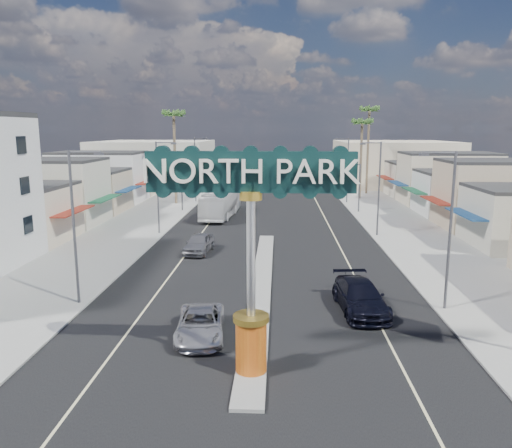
# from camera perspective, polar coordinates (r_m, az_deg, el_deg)

# --- Properties ---
(ground) EXTENTS (160.00, 160.00, 0.00)m
(ground) POSITION_cam_1_polar(r_m,az_deg,el_deg) (48.54, 1.27, -1.29)
(ground) COLOR gray
(ground) RESTS_ON ground
(road) EXTENTS (20.00, 120.00, 0.01)m
(road) POSITION_cam_1_polar(r_m,az_deg,el_deg) (48.54, 1.27, -1.28)
(road) COLOR black
(road) RESTS_ON ground
(median_island) EXTENTS (1.30, 30.00, 0.16)m
(median_island) POSITION_cam_1_polar(r_m,az_deg,el_deg) (33.05, 0.60, -6.96)
(median_island) COLOR gray
(median_island) RESTS_ON ground
(sidewalk_left) EXTENTS (8.00, 120.00, 0.12)m
(sidewalk_left) POSITION_cam_1_polar(r_m,az_deg,el_deg) (50.81, -14.73, -1.03)
(sidewalk_left) COLOR gray
(sidewalk_left) RESTS_ON ground
(sidewalk_right) EXTENTS (8.00, 120.00, 0.12)m
(sidewalk_right) POSITION_cam_1_polar(r_m,az_deg,el_deg) (50.20, 17.46, -1.31)
(sidewalk_right) COLOR gray
(sidewalk_right) RESTS_ON ground
(storefront_row_left) EXTENTS (12.00, 42.00, 6.00)m
(storefront_row_left) POSITION_cam_1_polar(r_m,az_deg,el_deg) (65.85, -19.85, 3.91)
(storefront_row_left) COLOR beige
(storefront_row_left) RESTS_ON ground
(storefront_row_right) EXTENTS (12.00, 42.00, 6.00)m
(storefront_row_right) POSITION_cam_1_polar(r_m,az_deg,el_deg) (65.04, 23.26, 3.60)
(storefront_row_right) COLOR #B7B29E
(storefront_row_right) RESTS_ON ground
(backdrop_far_left) EXTENTS (20.00, 20.00, 8.00)m
(backdrop_far_left) POSITION_cam_1_polar(r_m,az_deg,el_deg) (95.49, -11.47, 6.88)
(backdrop_far_left) COLOR #B7B29E
(backdrop_far_left) RESTS_ON ground
(backdrop_far_right) EXTENTS (20.00, 20.00, 8.00)m
(backdrop_far_right) POSITION_cam_1_polar(r_m,az_deg,el_deg) (94.99, 15.43, 6.69)
(backdrop_far_right) COLOR beige
(backdrop_far_right) RESTS_ON ground
(gateway_sign) EXTENTS (8.20, 1.50, 9.15)m
(gateway_sign) POSITION_cam_1_polar(r_m,az_deg,el_deg) (19.92, -0.59, -1.45)
(gateway_sign) COLOR #C1370E
(gateway_sign) RESTS_ON median_island
(traffic_signal_left) EXTENTS (5.09, 0.45, 6.00)m
(traffic_signal_left) POSITION_cam_1_polar(r_m,az_deg,el_deg) (62.58, -6.88, 5.32)
(traffic_signal_left) COLOR #47474C
(traffic_signal_left) RESTS_ON ground
(traffic_signal_right) EXTENTS (5.09, 0.45, 6.00)m
(traffic_signal_right) POSITION_cam_1_polar(r_m,az_deg,el_deg) (62.26, 10.11, 5.21)
(traffic_signal_right) COLOR #47474C
(traffic_signal_right) RESTS_ON ground
(streetlight_l_near) EXTENTS (2.03, 0.22, 9.00)m
(streetlight_l_near) POSITION_cam_1_polar(r_m,az_deg,el_deg) (30.21, -19.86, 0.45)
(streetlight_l_near) COLOR #47474C
(streetlight_l_near) RESTS_ON ground
(streetlight_l_mid) EXTENTS (2.03, 0.22, 9.00)m
(streetlight_l_mid) POSITION_cam_1_polar(r_m,az_deg,el_deg) (49.10, -11.02, 4.65)
(streetlight_l_mid) COLOR #47474C
(streetlight_l_mid) RESTS_ON ground
(streetlight_l_far) EXTENTS (2.03, 0.22, 9.00)m
(streetlight_l_far) POSITION_cam_1_polar(r_m,az_deg,el_deg) (70.59, -6.84, 6.58)
(streetlight_l_far) COLOR #47474C
(streetlight_l_far) RESTS_ON ground
(streetlight_r_near) EXTENTS (2.03, 0.22, 9.00)m
(streetlight_r_near) POSITION_cam_1_polar(r_m,az_deg,el_deg) (29.44, 21.06, 0.12)
(streetlight_r_near) COLOR #47474C
(streetlight_r_near) RESTS_ON ground
(streetlight_r_mid) EXTENTS (2.03, 0.22, 9.00)m
(streetlight_r_mid) POSITION_cam_1_polar(r_m,az_deg,el_deg) (48.63, 13.71, 4.48)
(streetlight_r_mid) COLOR #47474C
(streetlight_r_mid) RESTS_ON ground
(streetlight_r_far) EXTENTS (2.03, 0.22, 9.00)m
(streetlight_r_far) POSITION_cam_1_polar(r_m,az_deg,el_deg) (70.27, 10.31, 6.47)
(streetlight_r_far) COLOR #47474C
(streetlight_r_far) RESTS_ON ground
(palm_left_far) EXTENTS (2.60, 2.60, 13.10)m
(palm_left_far) POSITION_cam_1_polar(r_m,az_deg,el_deg) (68.93, -9.38, 11.77)
(palm_left_far) COLOR brown
(palm_left_far) RESTS_ON ground
(palm_right_mid) EXTENTS (2.60, 2.60, 12.10)m
(palm_right_mid) POSITION_cam_1_polar(r_m,az_deg,el_deg) (74.42, 12.04, 10.90)
(palm_right_mid) COLOR brown
(palm_right_mid) RESTS_ON ground
(palm_right_far) EXTENTS (2.60, 2.60, 14.10)m
(palm_right_far) POSITION_cam_1_polar(r_m,az_deg,el_deg) (80.69, 12.83, 12.11)
(palm_right_far) COLOR brown
(palm_right_far) RESTS_ON ground
(suv_left) EXTENTS (2.74, 5.16, 1.38)m
(suv_left) POSITION_cam_1_polar(r_m,az_deg,el_deg) (25.25, -6.39, -11.28)
(suv_left) COLOR #BDBCC1
(suv_left) RESTS_ON ground
(suv_right) EXTENTS (2.89, 6.07, 1.71)m
(suv_right) POSITION_cam_1_polar(r_m,az_deg,el_deg) (29.02, 11.81, -8.13)
(suv_right) COLOR black
(suv_right) RESTS_ON ground
(car_parked_left) EXTENTS (2.39, 4.93, 1.62)m
(car_parked_left) POSITION_cam_1_polar(r_m,az_deg,el_deg) (41.80, -6.54, -2.20)
(car_parked_left) COLOR slate
(car_parked_left) RESTS_ON ground
(city_bus) EXTENTS (3.75, 12.04, 3.30)m
(city_bus) POSITION_cam_1_polar(r_m,az_deg,el_deg) (58.82, -4.01, 2.45)
(city_bus) COLOR silver
(city_bus) RESTS_ON ground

